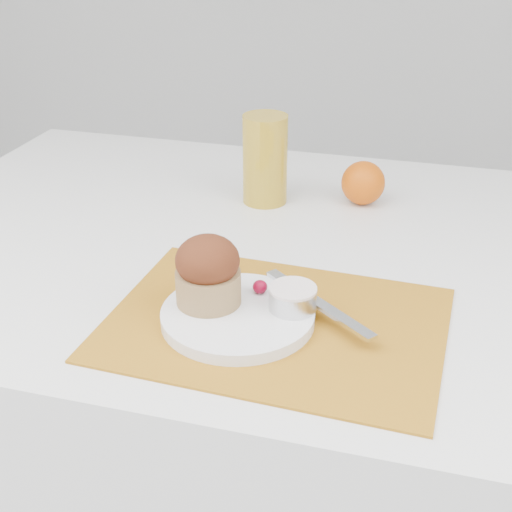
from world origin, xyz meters
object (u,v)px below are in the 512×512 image
(plate, at_px, (238,316))
(juice_glass, at_px, (265,159))
(table, at_px, (276,442))
(orange, at_px, (363,183))
(muffin, at_px, (208,271))

(plate, relative_size, juice_glass, 1.26)
(plate, distance_m, juice_glass, 0.38)
(table, bearing_deg, juice_glass, 112.59)
(table, height_order, orange, orange)
(table, relative_size, orange, 17.05)
(table, xyz_separation_m, plate, (0.00, -0.22, 0.39))
(table, bearing_deg, orange, 62.43)
(plate, xyz_separation_m, orange, (0.09, 0.40, 0.02))
(table, distance_m, juice_glass, 0.47)
(table, xyz_separation_m, orange, (0.09, 0.18, 0.41))
(plate, bearing_deg, muffin, 165.25)
(juice_glass, xyz_separation_m, muffin, (0.02, -0.35, -0.01))
(table, relative_size, juice_glass, 8.34)
(orange, xyz_separation_m, juice_glass, (-0.15, -0.03, 0.04))
(juice_glass, bearing_deg, orange, 12.53)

